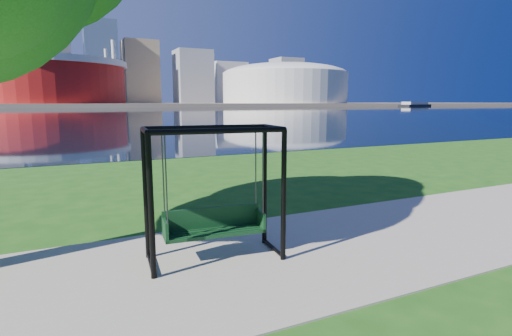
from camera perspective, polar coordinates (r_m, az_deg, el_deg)
ground at (r=7.20m, az=-1.81°, el=-11.62°), size 900.00×900.00×0.00m
path at (r=6.77m, az=-0.06°, el=-12.87°), size 120.00×4.00×0.03m
river at (r=108.21m, az=-24.43°, el=7.18°), size 900.00×180.00×0.02m
far_bank at (r=312.16m, az=-25.45°, el=8.19°), size 900.00×228.00×2.00m
stadium at (r=241.54m, az=-27.93°, el=11.07°), size 83.00×83.00×32.00m
arena at (r=278.02m, az=4.15°, el=12.09°), size 84.00×84.00×26.56m
skyline at (r=327.25m, az=-26.68°, el=14.25°), size 392.00×66.00×96.50m
swing at (r=6.50m, az=-6.03°, el=-4.12°), size 2.23×1.14×2.20m
barge at (r=276.89m, az=21.77°, el=8.45°), size 29.78×15.21×2.88m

